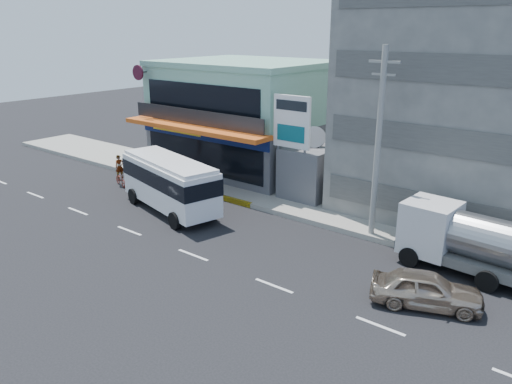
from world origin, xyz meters
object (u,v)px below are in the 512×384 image
Objects in this scene: concrete_building at (506,98)px; minibus at (170,181)px; sedan at (426,289)px; tanker_truck at (480,244)px; utility_pole_near at (378,144)px; motorcycle_rider at (120,176)px; shop_building at (246,119)px; billboard at (292,128)px; satellite_dish at (314,146)px.

minibus is (-15.50, -11.40, -5.04)m from concrete_building.
tanker_truck is (0.89, 3.91, 0.87)m from sedan.
minibus is 16.36m from sedan.
motorcycle_rider is at bearing -172.26° from utility_pole_near.
motorcycle_rider is (-4.20, -9.02, -3.26)m from shop_building.
minibus is (2.50, -10.35, -2.03)m from shop_building.
billboard is 13.14m from motorcycle_rider.
utility_pole_near is 12.52m from minibus.
shop_building reaches higher than tanker_truck.
billboard reaches higher than satellite_dish.
minibus is 1.87× the size of sedan.
minibus reaches higher than tanker_truck.
utility_pole_near reaches higher than billboard.
concrete_building is 10.28m from tanker_truck.
shop_building is 8.27× the size of satellite_dish.
concrete_building is at bearing 28.92° from billboard.
motorcycle_rider is at bearing -155.59° from concrete_building.
motorcycle_rider is (-11.70, -4.27, -4.19)m from billboard.
billboard is at bearing -151.08° from concrete_building.
billboard is (7.50, -4.75, 0.93)m from shop_building.
sedan is (16.28, -1.10, -1.21)m from minibus.
tanker_truck is (12.17, -2.80, -3.31)m from billboard.
concrete_building is 19.89m from minibus.
shop_building reaches higher than motorcycle_rider.
sedan is (4.78, -4.90, -4.40)m from utility_pole_near.
shop_building is at bearing -176.65° from concrete_building.
utility_pole_near reaches higher than minibus.
utility_pole_near is at bearing -117.76° from concrete_building.
billboard is at bearing 167.06° from tanker_truck.
sedan is at bearing -31.37° from shop_building.
tanker_truck is at bearing 3.54° from motorcycle_rider.
concrete_building is 25.17m from motorcycle_rider.
concrete_building reaches higher than motorcycle_rider.
concrete_building is at bearing 24.41° from motorcycle_rider.
minibus is at bearing -170.72° from tanker_truck.
sedan is (0.78, -12.50, -6.25)m from concrete_building.
billboard is 0.69× the size of utility_pole_near.
tanker_truck is (1.67, -8.60, -5.38)m from concrete_building.
tanker_truck is at bearing -9.97° from utility_pole_near.
sedan is at bearing -3.87° from minibus.
billboard is 1.57× the size of sedan.
minibus reaches higher than sedan.
utility_pole_near is (-4.00, -7.60, -1.85)m from concrete_building.
minibus is at bearing -131.73° from billboard.
satellite_dish is (-10.00, -4.00, -3.42)m from concrete_building.
utility_pole_near reaches higher than sedan.
concrete_building is at bearing 36.35° from minibus.
minibus is at bearing -161.70° from utility_pole_near.
motorcycle_rider is (-12.20, -6.07, -2.84)m from satellite_dish.
concrete_building reaches higher than shop_building.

